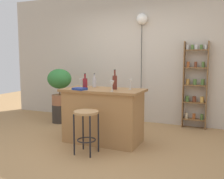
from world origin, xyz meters
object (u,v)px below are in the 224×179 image
(bottle_wine_red, at_px, (115,82))
(cookbook, at_px, (80,89))
(plant_stool, at_px, (60,113))
(wine_glass_right, at_px, (112,84))
(bottle_soda_blue, at_px, (85,83))
(bottle_vinegar, at_px, (94,82))
(wine_glass_center, at_px, (130,82))
(spice_shelf, at_px, (195,84))
(potted_plant, at_px, (59,83))
(wine_glass_left, at_px, (81,81))
(bar_stool, at_px, (86,122))
(pendant_globe_light, at_px, (142,20))

(bottle_wine_red, relative_size, cookbook, 1.53)
(cookbook, bearing_deg, plant_stool, 148.26)
(wine_glass_right, bearing_deg, bottle_soda_blue, 173.65)
(bottle_vinegar, distance_m, wine_glass_center, 0.68)
(spice_shelf, relative_size, wine_glass_right, 10.43)
(potted_plant, height_order, wine_glass_left, potted_plant)
(bar_stool, relative_size, bottle_wine_red, 1.97)
(plant_stool, bearing_deg, wine_glass_left, -39.13)
(spice_shelf, bearing_deg, plant_stool, -165.86)
(bottle_wine_red, bearing_deg, wine_glass_center, 25.66)
(bottle_soda_blue, bearing_deg, bottle_wine_red, 22.41)
(bottle_wine_red, height_order, wine_glass_left, bottle_wine_red)
(bottle_soda_blue, bearing_deg, potted_plant, 140.14)
(spice_shelf, height_order, bottle_vinegar, spice_shelf)
(plant_stool, height_order, bottle_wine_red, bottle_wine_red)
(potted_plant, xyz_separation_m, bottle_soda_blue, (1.17, -0.97, 0.13))
(pendant_globe_light, bearing_deg, cookbook, -104.38)
(bottle_vinegar, height_order, wine_glass_left, bottle_vinegar)
(bottle_wine_red, height_order, pendant_globe_light, pendant_globe_light)
(plant_stool, bearing_deg, bar_stool, -44.82)
(spice_shelf, distance_m, bottle_soda_blue, 2.26)
(spice_shelf, relative_size, bottle_vinegar, 7.19)
(wine_glass_right, height_order, pendant_globe_light, pendant_globe_light)
(bar_stool, height_order, bottle_wine_red, bottle_wine_red)
(plant_stool, bearing_deg, wine_glass_right, -31.71)
(bottle_wine_red, xyz_separation_m, wine_glass_center, (0.23, 0.11, -0.00))
(wine_glass_center, height_order, pendant_globe_light, pendant_globe_light)
(bottle_vinegar, bearing_deg, plant_stool, 151.34)
(spice_shelf, distance_m, wine_glass_left, 2.27)
(wine_glass_left, xyz_separation_m, wine_glass_center, (0.84, 0.13, 0.00))
(spice_shelf, xyz_separation_m, wine_glass_right, (-1.03, -1.71, 0.13))
(wine_glass_center, relative_size, cookbook, 0.78)
(bottle_vinegar, bearing_deg, bar_stool, -71.23)
(potted_plant, height_order, bottle_soda_blue, potted_plant)
(bottle_wine_red, bearing_deg, spice_shelf, 53.44)
(wine_glass_left, bearing_deg, plant_stool, 140.87)
(bottle_vinegar, bearing_deg, spice_shelf, 40.47)
(potted_plant, xyz_separation_m, pendant_globe_light, (1.59, 0.72, 1.31))
(cookbook, height_order, pendant_globe_light, pendant_globe_light)
(spice_shelf, relative_size, potted_plant, 2.22)
(bar_stool, relative_size, plant_stool, 1.64)
(potted_plant, relative_size, pendant_globe_light, 0.33)
(pendant_globe_light, bearing_deg, plant_stool, -155.75)
(plant_stool, distance_m, bottle_vinegar, 1.54)
(wine_glass_left, height_order, cookbook, wine_glass_left)
(bottle_wine_red, distance_m, bottle_soda_blue, 0.48)
(wine_glass_center, bearing_deg, potted_plant, 159.61)
(cookbook, bearing_deg, potted_plant, 148.26)
(spice_shelf, height_order, pendant_globe_light, pendant_globe_light)
(bar_stool, bearing_deg, wine_glass_center, 60.91)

